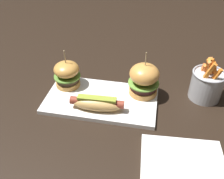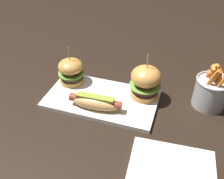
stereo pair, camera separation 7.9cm
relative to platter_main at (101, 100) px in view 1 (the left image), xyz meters
name	(u,v)px [view 1 (the left image)]	position (x,y,z in m)	size (l,w,h in m)	color
ground_plane	(101,101)	(0.00, 0.00, -0.01)	(3.00, 3.00, 0.00)	black
platter_main	(101,100)	(0.00, 0.00, 0.00)	(0.36, 0.20, 0.01)	white
hot_dog	(98,103)	(0.00, -0.05, 0.03)	(0.17, 0.06, 0.05)	tan
slider_left	(67,74)	(-0.13, 0.05, 0.05)	(0.09, 0.09, 0.13)	#CC8F42
slider_right	(144,79)	(0.13, 0.05, 0.06)	(0.10, 0.10, 0.15)	#D79447
fries_bucket	(207,84)	(0.33, 0.09, 0.05)	(0.11, 0.11, 0.15)	#B7BABF
side_plate	(184,172)	(0.26, -0.23, 0.00)	(0.21, 0.21, 0.01)	white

